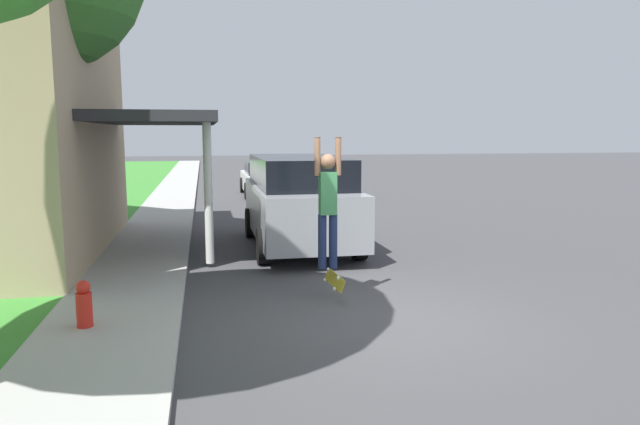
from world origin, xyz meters
TOP-DOWN VIEW (x-y plane):
  - ground_plane at (0.00, 0.00)m, footprint 120.00×120.00m
  - sidewalk at (-3.60, 6.00)m, footprint 1.80×80.00m
  - suv_parked at (-0.25, 5.31)m, footprint 2.20×4.96m
  - car_down_street at (0.13, 16.36)m, footprint 1.85×4.48m
  - skateboarder at (-0.51, 1.06)m, footprint 0.41×0.23m
  - skateboard at (-0.41, 1.03)m, footprint 0.21×0.79m
  - fire_hydrant at (-3.89, 0.22)m, footprint 0.20×0.20m

SIDE VIEW (x-z plane):
  - ground_plane at x=0.00m, z-range 0.00..0.00m
  - sidewalk at x=-3.60m, z-range 0.00..0.10m
  - skateboard at x=-0.41m, z-range 0.21..0.45m
  - fire_hydrant at x=-3.89m, z-range 0.09..0.70m
  - car_down_street at x=0.13m, z-range -0.02..1.40m
  - suv_parked at x=-0.25m, z-range 0.06..2.12m
  - skateboarder at x=-0.51m, z-range 0.55..2.56m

